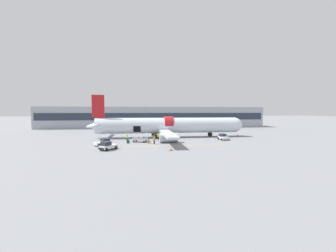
{
  "coord_description": "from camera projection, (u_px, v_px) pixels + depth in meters",
  "views": [
    {
      "loc": [
        -5.94,
        -43.53,
        6.46
      ],
      "look_at": [
        0.79,
        6.05,
        2.91
      ],
      "focal_mm": 22.0,
      "sensor_mm": 36.0,
      "label": 1
    }
  ],
  "objects": [
    {
      "name": "ground_plane",
      "position": [
        168.0,
        141.0,
        44.28
      ],
      "size": [
        500.0,
        500.0,
        0.0
      ],
      "primitive_type": "plane",
      "color": "gray"
    },
    {
      "name": "apron_marking_line",
      "position": [
        175.0,
        146.0,
        38.95
      ],
      "size": [
        18.33,
        0.81,
        0.01
      ],
      "color": "yellow",
      "rests_on": "ground_plane"
    },
    {
      "name": "terminal_strip",
      "position": [
        155.0,
        117.0,
        83.33
      ],
      "size": [
        88.58,
        9.35,
        8.23
      ],
      "color": "#9EA3AD",
      "rests_on": "ground_plane"
    },
    {
      "name": "airplane",
      "position": [
        167.0,
        126.0,
        51.27
      ],
      "size": [
        39.08,
        34.36,
        10.38
      ],
      "color": "silver",
      "rests_on": "ground_plane"
    },
    {
      "name": "baggage_tug_lead",
      "position": [
        103.0,
        143.0,
        38.89
      ],
      "size": [
        3.38,
        3.03,
        1.32
      ],
      "color": "silver",
      "rests_on": "ground_plane"
    },
    {
      "name": "baggage_tug_mid",
      "position": [
        108.0,
        146.0,
        34.55
      ],
      "size": [
        3.0,
        3.33,
        1.45
      ],
      "color": "white",
      "rests_on": "ground_plane"
    },
    {
      "name": "baggage_tug_rear",
      "position": [
        223.0,
        137.0,
        46.88
      ],
      "size": [
        2.24,
        2.72,
        1.36
      ],
      "color": "silver",
      "rests_on": "ground_plane"
    },
    {
      "name": "baggage_cart_loading",
      "position": [
        140.0,
        140.0,
        43.26
      ],
      "size": [
        3.99,
        2.46,
        1.08
      ],
      "color": "#B7BABF",
      "rests_on": "ground_plane"
    },
    {
      "name": "ground_crew_loader_a",
      "position": [
        158.0,
        136.0,
        46.57
      ],
      "size": [
        0.53,
        0.53,
        1.66
      ],
      "color": "#1E2338",
      "rests_on": "ground_plane"
    },
    {
      "name": "ground_crew_loader_b",
      "position": [
        154.0,
        140.0,
        40.74
      ],
      "size": [
        0.53,
        0.53,
        1.65
      ],
      "color": "#2D2D33",
      "rests_on": "ground_plane"
    },
    {
      "name": "ground_crew_driver",
      "position": [
        160.0,
        137.0,
        44.85
      ],
      "size": [
        0.43,
        0.55,
        1.56
      ],
      "color": "#1E2338",
      "rests_on": "ground_plane"
    },
    {
      "name": "ground_crew_supervisor",
      "position": [
        127.0,
        137.0,
        44.48
      ],
      "size": [
        0.42,
        0.55,
        1.59
      ],
      "color": "#2D2D33",
      "rests_on": "ground_plane"
    },
    {
      "name": "suitcase_on_tarmac_upright",
      "position": [
        149.0,
        142.0,
        41.6
      ],
      "size": [
        0.41,
        0.37,
        0.79
      ],
      "color": "olive",
      "rests_on": "ground_plane"
    },
    {
      "name": "suitcase_on_tarmac_spare",
      "position": [
        128.0,
        142.0,
        41.64
      ],
      "size": [
        0.54,
        0.42,
        0.73
      ],
      "color": "#14472D",
      "rests_on": "ground_plane"
    },
    {
      "name": "safety_cone_nose",
      "position": [
        238.0,
        135.0,
        53.59
      ],
      "size": [
        0.49,
        0.49,
        0.71
      ],
      "color": "black",
      "rests_on": "ground_plane"
    },
    {
      "name": "safety_cone_engine_left",
      "position": [
        171.0,
        149.0,
        34.09
      ],
      "size": [
        0.64,
        0.64,
        0.56
      ],
      "color": "black",
      "rests_on": "ground_plane"
    },
    {
      "name": "safety_cone_wingtip",
      "position": [
        177.0,
        141.0,
        42.5
      ],
      "size": [
        0.57,
        0.57,
        0.68
      ],
      "color": "black",
      "rests_on": "ground_plane"
    }
  ]
}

